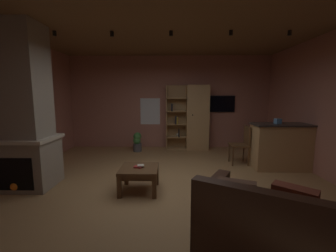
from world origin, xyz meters
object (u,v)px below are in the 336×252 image
(bookshelf_cabinet, at_px, (195,118))
(leather_couch, at_px, (276,232))
(coffee_table, at_px, (139,172))
(tissue_box, at_px, (278,121))
(dining_chair, at_px, (242,142))
(kitchen_bar_counter, at_px, (286,146))
(stone_fireplace, at_px, (22,116))
(table_book_0, at_px, (138,167))
(potted_floor_plant, at_px, (137,142))
(wall_mounted_tv, at_px, (220,104))
(table_book_1, at_px, (141,166))

(bookshelf_cabinet, bearing_deg, leather_couch, -85.87)
(leather_couch, height_order, coffee_table, leather_couch)
(tissue_box, height_order, leather_couch, tissue_box)
(dining_chair, bearing_deg, tissue_box, -27.78)
(kitchen_bar_counter, bearing_deg, leather_couch, -118.68)
(stone_fireplace, relative_size, table_book_0, 22.34)
(kitchen_bar_counter, distance_m, dining_chair, 0.94)
(leather_couch, xyz_separation_m, dining_chair, (0.66, 3.15, 0.22))
(stone_fireplace, bearing_deg, coffee_table, -4.60)
(coffee_table, distance_m, table_book_0, 0.10)
(potted_floor_plant, height_order, wall_mounted_tv, wall_mounted_tv)
(table_book_1, distance_m, potted_floor_plant, 2.78)
(coffee_table, height_order, wall_mounted_tv, wall_mounted_tv)
(dining_chair, distance_m, wall_mounted_tv, 1.91)
(leather_couch, distance_m, wall_mounted_tv, 4.99)
(potted_floor_plant, bearing_deg, wall_mounted_tv, 11.80)
(table_book_0, bearing_deg, potted_floor_plant, 99.21)
(kitchen_bar_counter, height_order, potted_floor_plant, kitchen_bar_counter)
(tissue_box, bearing_deg, bookshelf_cabinet, 131.93)
(potted_floor_plant, bearing_deg, tissue_box, -24.23)
(coffee_table, bearing_deg, dining_chair, 34.75)
(coffee_table, distance_m, potted_floor_plant, 2.77)
(tissue_box, bearing_deg, table_book_0, -157.15)
(stone_fireplace, distance_m, kitchen_bar_counter, 5.34)
(dining_chair, height_order, potted_floor_plant, dining_chair)
(bookshelf_cabinet, bearing_deg, potted_floor_plant, -169.52)
(leather_couch, bearing_deg, stone_fireplace, 154.28)
(bookshelf_cabinet, height_order, dining_chair, bookshelf_cabinet)
(bookshelf_cabinet, height_order, kitchen_bar_counter, bookshelf_cabinet)
(wall_mounted_tv, bearing_deg, dining_chair, -83.72)
(table_book_0, height_order, potted_floor_plant, potted_floor_plant)
(potted_floor_plant, xyz_separation_m, wall_mounted_tv, (2.53, 0.53, 1.10))
(tissue_box, height_order, table_book_1, tissue_box)
(tissue_box, distance_m, wall_mounted_tv, 2.22)
(bookshelf_cabinet, relative_size, tissue_box, 16.27)
(tissue_box, bearing_deg, wall_mounted_tv, 112.15)
(stone_fireplace, xyz_separation_m, table_book_0, (2.04, -0.17, -0.86))
(potted_floor_plant, bearing_deg, dining_chair, -23.35)
(tissue_box, bearing_deg, leather_couch, -114.92)
(leather_couch, height_order, dining_chair, dining_chair)
(kitchen_bar_counter, height_order, table_book_0, kitchen_bar_counter)
(kitchen_bar_counter, bearing_deg, wall_mounted_tv, 117.51)
(kitchen_bar_counter, xyz_separation_m, potted_floor_plant, (-3.59, 1.51, -0.23))
(coffee_table, height_order, table_book_0, table_book_0)
(kitchen_bar_counter, bearing_deg, dining_chair, 158.84)
(dining_chair, bearing_deg, table_book_0, -145.41)
(bookshelf_cabinet, relative_size, table_book_0, 15.30)
(leather_couch, relative_size, dining_chair, 1.88)
(kitchen_bar_counter, bearing_deg, tissue_box, 180.00)
(table_book_0, bearing_deg, leather_couch, -44.63)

